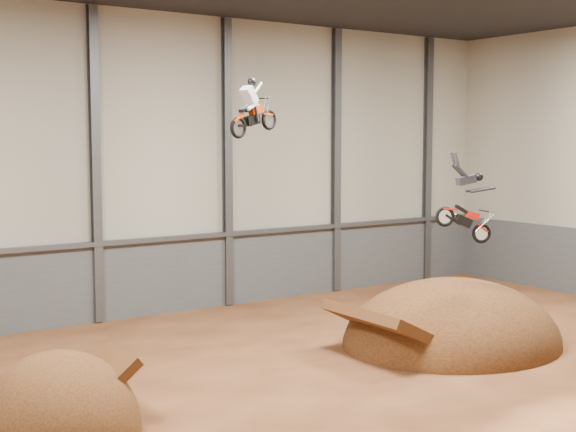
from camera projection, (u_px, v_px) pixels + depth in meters
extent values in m
plane|color=#4A2613|center=(370.00, 397.00, 25.51)|extent=(40.00, 40.00, 0.00)
cube|color=#A3A090|center=(163.00, 164.00, 37.18)|extent=(40.00, 0.10, 14.00)
cube|color=#4B4E52|center=(165.00, 276.00, 37.60)|extent=(39.80, 0.18, 3.50)
cube|color=#47494F|center=(166.00, 239.00, 37.31)|extent=(39.80, 0.35, 0.20)
cube|color=#47494F|center=(95.00, 166.00, 35.15)|extent=(0.40, 0.36, 13.90)
cube|color=#47494F|center=(227.00, 163.00, 38.88)|extent=(0.40, 0.36, 13.90)
cube|color=#47494F|center=(336.00, 161.00, 42.61)|extent=(0.40, 0.36, 13.90)
cube|color=#47494F|center=(427.00, 159.00, 46.34)|extent=(0.40, 0.36, 13.90)
ellipsoid|color=#361D0D|center=(60.00, 429.00, 22.63)|extent=(4.45, 5.13, 4.45)
ellipsoid|color=#361D0D|center=(452.00, 344.00, 31.99)|extent=(9.14, 8.08, 5.27)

